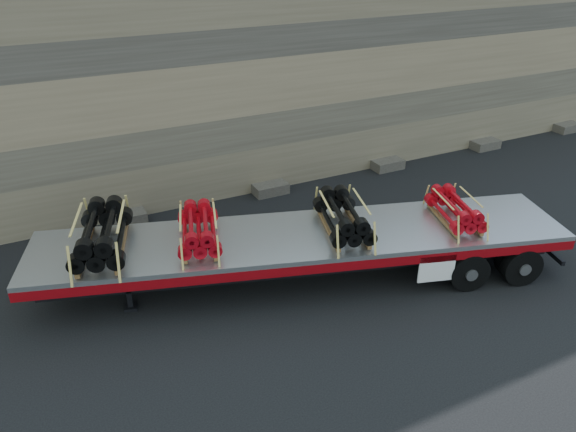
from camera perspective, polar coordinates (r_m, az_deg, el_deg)
name	(u,v)px	position (r m, az deg, el deg)	size (l,w,h in m)	color
ground	(277,273)	(15.27, -1.10, -5.76)	(120.00, 120.00, 0.00)	black
rock_wall	(192,89)	(19.49, -9.74, 12.56)	(44.00, 3.00, 7.00)	#7A6B54
trailer	(303,257)	(14.67, 1.50, -4.15)	(13.61, 2.62, 1.36)	#B3B5BB
bundle_front	(102,235)	(14.10, -18.40, -1.82)	(1.24, 2.48, 0.88)	black
bundle_midfront	(199,230)	(13.93, -9.06, -1.41)	(1.01, 2.02, 0.72)	#B20914
bundle_midrear	(343,217)	(14.36, 5.64, -0.11)	(1.11, 2.22, 0.79)	black
bundle_rear	(455,210)	(15.42, 16.63, 0.59)	(0.95, 1.90, 0.67)	#B20914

